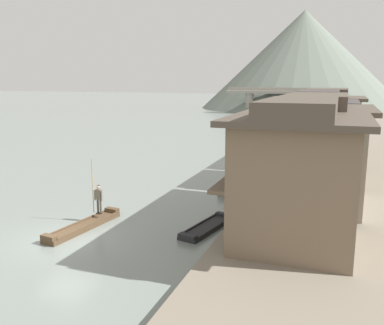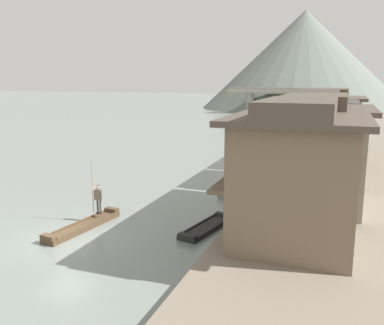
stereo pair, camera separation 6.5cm
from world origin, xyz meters
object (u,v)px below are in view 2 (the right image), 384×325
at_px(boat_foreground_poled, 83,226).
at_px(house_waterfront_tall, 316,134).
at_px(boat_moored_third, 261,167).
at_px(boat_moored_far, 288,138).
at_px(boat_midriver_drifting, 277,148).
at_px(house_waterfront_second, 313,151).
at_px(stone_bridge, 285,97).
at_px(boat_moored_nearest, 292,129).
at_px(boat_midriver_upstream, 207,227).
at_px(house_waterfront_narrow, 325,125).
at_px(boat_moored_second, 234,188).
at_px(house_waterfront_nearest, 295,174).
at_px(boatman_person, 98,196).

xyz_separation_m(boat_foreground_poled, house_waterfront_tall, (10.53, 13.75, 3.56)).
bearing_deg(boat_moored_third, boat_moored_far, 90.67).
relative_size(boat_midriver_drifting, house_waterfront_second, 0.70).
bearing_deg(stone_bridge, boat_moored_nearest, -80.22).
height_order(house_waterfront_second, house_waterfront_tall, same).
bearing_deg(boat_midriver_upstream, house_waterfront_narrow, 75.45).
height_order(boat_moored_third, boat_moored_far, boat_moored_far).
height_order(boat_moored_nearest, boat_moored_far, boat_moored_far).
bearing_deg(boat_moored_second, boat_moored_nearest, 90.32).
relative_size(boat_moored_far, house_waterfront_narrow, 0.62).
bearing_deg(boat_moored_far, boat_moored_nearest, 93.35).
bearing_deg(boat_moored_second, stone_bridge, 94.66).
distance_m(boat_moored_third, boat_midriver_drifting, 10.89).
bearing_deg(house_waterfront_narrow, boat_moored_second, -117.31).
height_order(boat_moored_second, boat_midriver_drifting, boat_midriver_drifting).
height_order(boat_moored_far, house_waterfront_nearest, house_waterfront_nearest).
bearing_deg(boat_moored_far, stone_bridge, 98.19).
height_order(boat_moored_nearest, stone_bridge, stone_bridge).
relative_size(boat_foreground_poled, house_waterfront_tall, 0.81).
bearing_deg(boatman_person, boat_moored_second, 59.24).
bearing_deg(house_waterfront_nearest, boat_midriver_upstream, 156.55).
bearing_deg(boat_moored_far, boat_moored_third, -89.33).
bearing_deg(house_waterfront_nearest, house_waterfront_narrow, 89.16).
height_order(boat_foreground_poled, boat_midriver_upstream, boat_foreground_poled).
bearing_deg(boat_foreground_poled, house_waterfront_narrow, 62.26).
distance_m(boat_moored_nearest, house_waterfront_second, 40.04).
relative_size(boat_foreground_poled, boat_moored_nearest, 1.04).
bearing_deg(house_waterfront_second, boat_foreground_poled, -148.70).
xyz_separation_m(boat_midriver_upstream, stone_bridge, (-6.02, 74.05, 3.69)).
bearing_deg(boat_moored_far, boat_midriver_upstream, -89.57).
bearing_deg(house_waterfront_tall, boat_foreground_poled, -127.44).
relative_size(boat_midriver_upstream, stone_bridge, 0.16).
xyz_separation_m(boat_moored_second, boat_moored_third, (0.60, 6.91, 0.12)).
bearing_deg(house_waterfront_tall, boat_moored_far, 101.94).
relative_size(boatman_person, boat_midriver_drifting, 0.63).
distance_m(boat_moored_nearest, boat_moored_third, 29.06).
bearing_deg(stone_bridge, boat_moored_second, -85.34).
distance_m(boat_moored_far, house_waterfront_narrow, 16.53).
bearing_deg(house_waterfront_narrow, boat_midriver_upstream, -104.55).
distance_m(boatman_person, boat_moored_second, 10.40).
bearing_deg(boat_midriver_drifting, boat_moored_second, -91.04).
height_order(boat_midriver_drifting, house_waterfront_tall, house_waterfront_tall).
bearing_deg(boat_moored_nearest, house_waterfront_narrow, -77.39).
height_order(boat_moored_second, house_waterfront_narrow, house_waterfront_narrow).
relative_size(boat_moored_nearest, boat_moored_third, 1.31).
bearing_deg(house_waterfront_tall, house_waterfront_nearest, -89.72).
distance_m(boatman_person, boat_moored_far, 35.29).
height_order(boat_moored_second, boat_moored_far, boat_moored_far).
relative_size(boat_moored_second, house_waterfront_tall, 0.59).
bearing_deg(boatman_person, boat_midriver_drifting, 78.14).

